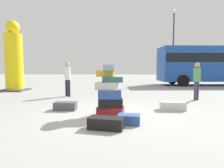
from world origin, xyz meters
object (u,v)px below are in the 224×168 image
object	(u,v)px
yellow_dummy_statue	(14,60)
suitcase_navy_white_trunk	(129,119)
suitcase_charcoal_left_side	(65,106)
parked_bus	(210,63)
suitcase_cream_right_side	(173,106)
person_bearded_onlooker	(68,76)
lamp_post	(174,36)
suitcase_black_foreground_near	(106,123)
suitcase_tower	(110,94)
person_tourist_with_camera	(197,78)

from	to	relation	value
yellow_dummy_statue	suitcase_navy_white_trunk	bearing A→B (deg)	-45.50
suitcase_charcoal_left_side	parked_bus	world-z (taller)	parked_bus
suitcase_navy_white_trunk	suitcase_charcoal_left_side	distance (m)	2.54
suitcase_cream_right_side	parked_bus	world-z (taller)	parked_bus
person_bearded_onlooker	yellow_dummy_statue	xyz separation A→B (m)	(-3.98, 2.30, 0.92)
suitcase_charcoal_left_side	suitcase_cream_right_side	xyz separation A→B (m)	(3.57, 0.14, 0.01)
suitcase_charcoal_left_side	lamp_post	size ratio (longest dim) A/B	0.11
suitcase_navy_white_trunk	suitcase_black_foreground_near	xyz separation A→B (m)	(-0.55, -0.39, 0.01)
suitcase_charcoal_left_side	yellow_dummy_statue	xyz separation A→B (m)	(-4.74, 5.37, 1.79)
suitcase_black_foreground_near	parked_bus	xyz separation A→B (m)	(7.86, 11.93, 1.70)
suitcase_cream_right_side	lamp_post	xyz separation A→B (m)	(3.05, 11.07, 4.15)
person_bearded_onlooker	suitcase_black_foreground_near	bearing A→B (deg)	-24.71
suitcase_tower	lamp_post	world-z (taller)	lamp_post
person_bearded_onlooker	lamp_post	size ratio (longest dim) A/B	0.25
person_tourist_with_camera	lamp_post	xyz separation A→B (m)	(1.47, 9.03, 3.31)
suitcase_charcoal_left_side	person_tourist_with_camera	bearing A→B (deg)	23.41
suitcase_tower	parked_bus	bearing A→B (deg)	53.72
suitcase_black_foreground_near	yellow_dummy_statue	world-z (taller)	yellow_dummy_statue
suitcase_black_foreground_near	suitcase_cream_right_side	bearing A→B (deg)	55.51
lamp_post	suitcase_cream_right_side	bearing A→B (deg)	-105.41
suitcase_navy_white_trunk	person_tourist_with_camera	bearing A→B (deg)	58.03
suitcase_tower	parked_bus	distance (m)	13.31
person_tourist_with_camera	yellow_dummy_statue	size ratio (longest dim) A/B	0.38
person_bearded_onlooker	suitcase_cream_right_side	bearing A→B (deg)	6.91
lamp_post	suitcase_navy_white_trunk	bearing A→B (deg)	-109.81
suitcase_charcoal_left_side	person_tourist_with_camera	distance (m)	5.66
lamp_post	person_tourist_with_camera	bearing A→B (deg)	-99.23
suitcase_cream_right_side	yellow_dummy_statue	size ratio (longest dim) A/B	0.18
suitcase_charcoal_left_side	parked_bus	size ratio (longest dim) A/B	0.08
lamp_post	yellow_dummy_statue	bearing A→B (deg)	-152.79
suitcase_tower	suitcase_navy_white_trunk	xyz separation A→B (m)	(0.52, -0.85, -0.51)
suitcase_cream_right_side	lamp_post	bearing A→B (deg)	77.02
person_bearded_onlooker	yellow_dummy_statue	size ratio (longest dim) A/B	0.39
suitcase_cream_right_side	lamp_post	distance (m)	12.21
suitcase_tower	parked_bus	world-z (taller)	parked_bus
suitcase_black_foreground_near	person_tourist_with_camera	bearing A→B (deg)	59.06
suitcase_tower	person_bearded_onlooker	xyz separation A→B (m)	(-2.27, 3.74, 0.38)
person_bearded_onlooker	lamp_post	distance (m)	11.47
suitcase_cream_right_side	lamp_post	world-z (taller)	lamp_post
yellow_dummy_statue	person_bearded_onlooker	bearing A→B (deg)	-30.04
person_tourist_with_camera	suitcase_black_foreground_near	bearing A→B (deg)	2.16
suitcase_tower	person_tourist_with_camera	world-z (taller)	person_tourist_with_camera
suitcase_charcoal_left_side	suitcase_cream_right_side	distance (m)	3.57
suitcase_charcoal_left_side	person_bearded_onlooker	world-z (taller)	person_bearded_onlooker
suitcase_cream_right_side	person_bearded_onlooker	size ratio (longest dim) A/B	0.47
person_bearded_onlooker	parked_bus	size ratio (longest dim) A/B	0.20
suitcase_charcoal_left_side	parked_bus	distance (m)	13.81
suitcase_black_foreground_near	person_bearded_onlooker	size ratio (longest dim) A/B	0.47
suitcase_navy_white_trunk	person_tourist_with_camera	world-z (taller)	person_tourist_with_camera
suitcase_tower	suitcase_cream_right_side	world-z (taller)	suitcase_tower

